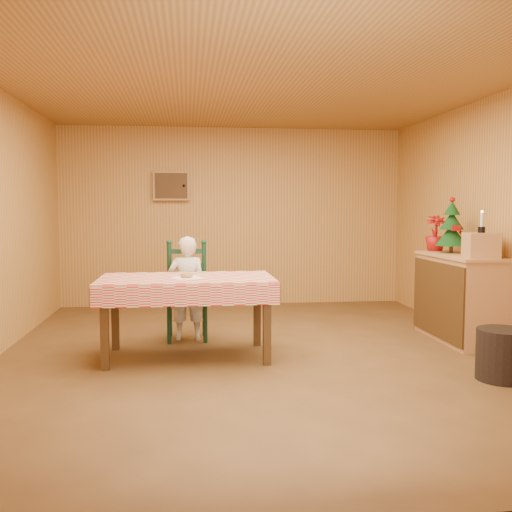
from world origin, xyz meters
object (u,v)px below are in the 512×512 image
(ladder_chair, at_px, (187,293))
(seated_child, at_px, (187,288))
(christmas_tree, at_px, (452,228))
(storage_bin, at_px, (503,355))
(shelf_unit, at_px, (460,297))
(dining_table, at_px, (187,286))
(crate, at_px, (481,245))

(ladder_chair, relative_size, seated_child, 0.96)
(christmas_tree, distance_m, storage_bin, 1.97)
(shelf_unit, height_order, christmas_tree, christmas_tree)
(ladder_chair, bearing_deg, storage_bin, -35.44)
(dining_table, height_order, shelf_unit, shelf_unit)
(storage_bin, bearing_deg, crate, 72.06)
(ladder_chair, relative_size, storage_bin, 2.54)
(shelf_unit, xyz_separation_m, storage_bin, (-0.32, -1.41, -0.25))
(seated_child, bearing_deg, christmas_tree, 177.46)
(ladder_chair, relative_size, christmas_tree, 1.74)
(seated_child, relative_size, shelf_unit, 0.91)
(dining_table, height_order, crate, crate)
(dining_table, relative_size, seated_child, 1.47)
(dining_table, height_order, seated_child, seated_child)
(dining_table, xyz_separation_m, crate, (2.92, -0.05, 0.37))
(shelf_unit, relative_size, christmas_tree, 2.00)
(crate, bearing_deg, dining_table, 179.03)
(ladder_chair, xyz_separation_m, crate, (2.92, -0.84, 0.55))
(seated_child, distance_m, crate, 3.07)
(christmas_tree, bearing_deg, seated_child, 177.46)
(seated_child, xyz_separation_m, shelf_unit, (2.92, -0.38, -0.10))
(dining_table, distance_m, christmas_tree, 3.03)
(shelf_unit, bearing_deg, christmas_tree, 88.02)
(shelf_unit, relative_size, storage_bin, 2.92)
(seated_child, distance_m, storage_bin, 3.17)
(dining_table, height_order, storage_bin, dining_table)
(ladder_chair, distance_m, seated_child, 0.08)
(christmas_tree, bearing_deg, ladder_chair, 176.34)
(ladder_chair, relative_size, shelf_unit, 0.87)
(dining_table, relative_size, crate, 5.52)
(dining_table, height_order, christmas_tree, christmas_tree)
(ladder_chair, distance_m, crate, 3.09)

